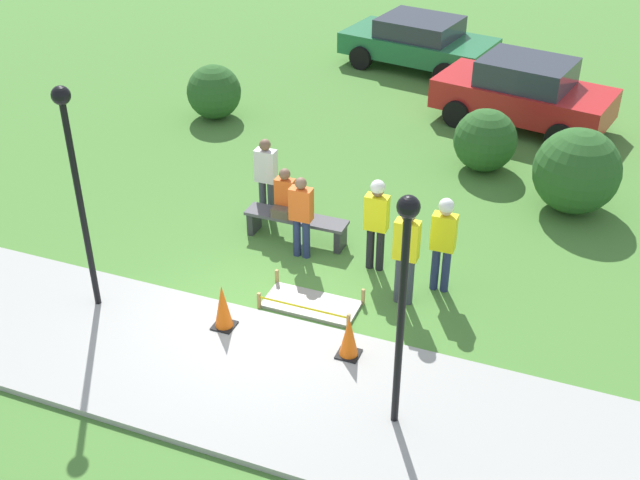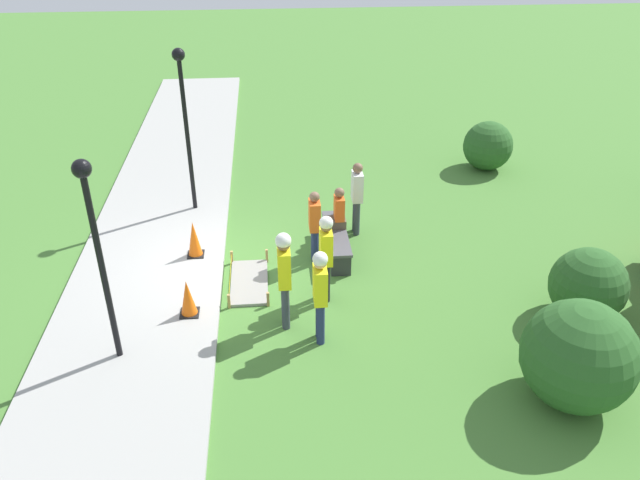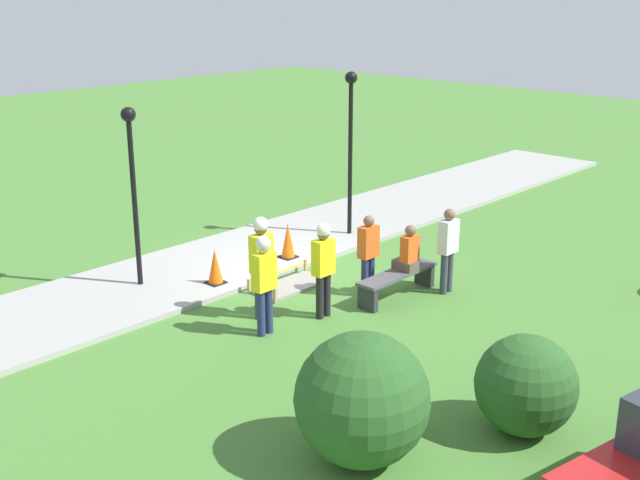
% 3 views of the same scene
% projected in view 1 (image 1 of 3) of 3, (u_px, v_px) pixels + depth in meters
% --- Properties ---
extents(ground_plane, '(60.00, 60.00, 0.00)m').
position_uv_depth(ground_plane, '(264.00, 316.00, 12.99)').
color(ground_plane, '#477A33').
extents(sidewalk, '(28.00, 2.98, 0.10)m').
position_uv_depth(sidewalk, '(221.00, 370.00, 11.78)').
color(sidewalk, '#9E9E99').
rests_on(sidewalk, ground_plane).
extents(wet_concrete_patch, '(1.60, 0.77, 0.29)m').
position_uv_depth(wet_concrete_patch, '(311.00, 304.00, 13.20)').
color(wet_concrete_patch, gray).
rests_on(wet_concrete_patch, ground_plane).
extents(traffic_cone_near_patch, '(0.34, 0.34, 0.77)m').
position_uv_depth(traffic_cone_near_patch, '(223.00, 307.00, 12.40)').
color(traffic_cone_near_patch, black).
rests_on(traffic_cone_near_patch, sidewalk).
extents(traffic_cone_far_patch, '(0.34, 0.34, 0.70)m').
position_uv_depth(traffic_cone_far_patch, '(349.00, 336.00, 11.83)').
color(traffic_cone_far_patch, black).
rests_on(traffic_cone_far_patch, sidewalk).
extents(park_bench, '(1.94, 0.44, 0.50)m').
position_uv_depth(park_bench, '(296.00, 223.00, 14.79)').
color(park_bench, '#2D2D33').
rests_on(park_bench, ground_plane).
extents(person_seated_on_bench, '(0.36, 0.44, 0.89)m').
position_uv_depth(person_seated_on_bench, '(285.00, 196.00, 14.65)').
color(person_seated_on_bench, brown).
rests_on(person_seated_on_bench, park_bench).
extents(worker_supervisor, '(0.40, 0.27, 1.86)m').
position_uv_depth(worker_supervisor, '(407.00, 244.00, 12.72)').
color(worker_supervisor, '#383D47').
rests_on(worker_supervisor, ground_plane).
extents(worker_assistant, '(0.40, 0.25, 1.74)m').
position_uv_depth(worker_assistant, '(377.00, 217.00, 13.62)').
color(worker_assistant, black).
rests_on(worker_assistant, ground_plane).
extents(worker_trainee, '(0.40, 0.25, 1.75)m').
position_uv_depth(worker_trainee, '(443.00, 237.00, 13.07)').
color(worker_trainee, navy).
rests_on(worker_trainee, ground_plane).
extents(bystander_in_orange_shirt, '(0.40, 0.22, 1.58)m').
position_uv_depth(bystander_in_orange_shirt, '(301.00, 213.00, 14.04)').
color(bystander_in_orange_shirt, navy).
rests_on(bystander_in_orange_shirt, ground_plane).
extents(bystander_in_gray_shirt, '(0.40, 0.22, 1.67)m').
position_uv_depth(bystander_in_gray_shirt, '(266.00, 175.00, 15.16)').
color(bystander_in_gray_shirt, '#383D47').
rests_on(bystander_in_gray_shirt, ground_plane).
extents(lamppost_near, '(0.28, 0.28, 3.45)m').
position_uv_depth(lamppost_near, '(404.00, 280.00, 9.65)').
color(lamppost_near, black).
rests_on(lamppost_near, sidewalk).
extents(lamppost_far, '(0.28, 0.28, 3.74)m').
position_uv_depth(lamppost_far, '(74.00, 168.00, 11.82)').
color(lamppost_far, black).
rests_on(lamppost_far, sidewalk).
extents(parked_car_red, '(4.38, 2.68, 1.63)m').
position_uv_depth(parked_car_red, '(524.00, 92.00, 19.04)').
color(parked_car_red, red).
rests_on(parked_car_red, ground_plane).
extents(parked_car_green, '(4.46, 2.78, 1.41)m').
position_uv_depth(parked_car_green, '(419.00, 41.00, 22.55)').
color(parked_car_green, '#236B3D').
rests_on(parked_car_green, ground_plane).
extents(shrub_rounded_near, '(1.69, 1.69, 1.69)m').
position_uv_depth(shrub_rounded_near, '(577.00, 171.00, 15.51)').
color(shrub_rounded_near, '#285623').
rests_on(shrub_rounded_near, ground_plane).
extents(shrub_rounded_mid, '(1.36, 1.36, 1.36)m').
position_uv_depth(shrub_rounded_mid, '(485.00, 140.00, 17.11)').
color(shrub_rounded_mid, '#285623').
rests_on(shrub_rounded_mid, ground_plane).
extents(shrub_rounded_far, '(1.32, 1.32, 1.32)m').
position_uv_depth(shrub_rounded_far, '(214.00, 92.00, 19.51)').
color(shrub_rounded_far, '#285623').
rests_on(shrub_rounded_far, ground_plane).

